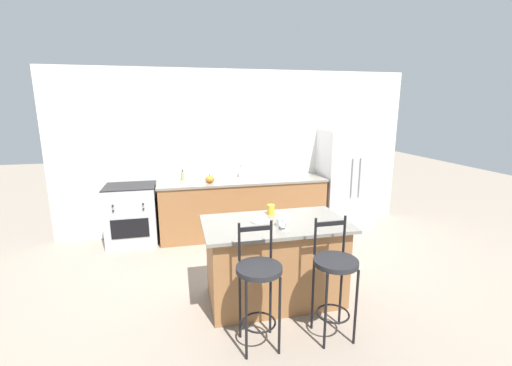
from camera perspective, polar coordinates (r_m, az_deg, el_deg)
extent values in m
plane|color=gray|center=(5.53, -1.34, -9.77)|extent=(18.00, 18.00, 0.00)
cube|color=silver|center=(5.87, -2.88, 5.23)|extent=(6.00, 0.07, 2.70)
cube|color=#936038|center=(5.74, -2.17, -4.14)|extent=(2.70, 0.67, 0.90)
cube|color=gray|center=(5.62, -2.21, 0.42)|extent=(2.73, 0.71, 0.03)
cube|color=black|center=(5.62, -2.21, 0.54)|extent=(0.56, 0.36, 0.01)
cylinder|color=#ADAFB5|center=(5.81, -2.64, 2.11)|extent=(0.02, 0.02, 0.22)
cylinder|color=#ADAFB5|center=(5.73, -2.54, 2.98)|extent=(0.02, 0.12, 0.02)
cube|color=#936038|center=(3.87, 3.17, -13.14)|extent=(1.43, 0.76, 0.87)
cube|color=gray|center=(3.69, 3.26, -6.81)|extent=(1.55, 0.88, 0.03)
cube|color=#BCBCC1|center=(6.22, 14.70, 0.70)|extent=(0.88, 0.67, 1.72)
cylinder|color=#939399|center=(5.87, 15.73, 0.78)|extent=(0.02, 0.02, 0.66)
cylinder|color=#939399|center=(5.94, 16.92, 0.84)|extent=(0.02, 0.02, 0.66)
cube|color=#B7B7BC|center=(5.69, -19.96, -5.02)|extent=(0.75, 0.63, 0.91)
cube|color=black|center=(5.42, -20.25, -7.15)|extent=(0.54, 0.01, 0.29)
cube|color=black|center=(5.57, -20.33, -0.47)|extent=(0.75, 0.63, 0.02)
cylinder|color=black|center=(5.34, -22.79, -3.55)|extent=(0.03, 0.02, 0.03)
cylinder|color=black|center=(5.29, -18.32, -3.36)|extent=(0.03, 0.02, 0.03)
cylinder|color=black|center=(5.36, -22.72, -4.30)|extent=(0.03, 0.02, 0.03)
cylinder|color=black|center=(5.31, -18.26, -4.11)|extent=(0.03, 0.02, 0.03)
cylinder|color=black|center=(3.09, -1.63, -22.04)|extent=(0.02, 0.02, 0.73)
cylinder|color=black|center=(3.15, 3.95, -21.31)|extent=(0.02, 0.02, 0.73)
cylinder|color=black|center=(3.32, -2.70, -19.23)|extent=(0.02, 0.02, 0.73)
cylinder|color=black|center=(3.38, 2.43, -18.63)|extent=(0.02, 0.02, 0.73)
torus|color=black|center=(3.30, 0.51, -22.19)|extent=(0.31, 0.31, 0.02)
cylinder|color=#232326|center=(3.03, 0.53, -14.12)|extent=(0.40, 0.40, 0.04)
cylinder|color=black|center=(3.05, -2.82, -9.82)|extent=(0.02, 0.02, 0.36)
cylinder|color=black|center=(3.11, 2.53, -9.35)|extent=(0.02, 0.02, 0.36)
cube|color=black|center=(3.04, -0.12, -7.61)|extent=(0.29, 0.02, 0.04)
cylinder|color=black|center=(3.25, 11.54, -20.32)|extent=(0.02, 0.02, 0.73)
cylinder|color=black|center=(3.37, 16.31, -19.31)|extent=(0.02, 0.02, 0.73)
cylinder|color=black|center=(3.47, 9.46, -17.86)|extent=(0.02, 0.02, 0.73)
cylinder|color=black|center=(3.59, 13.95, -17.04)|extent=(0.02, 0.02, 0.73)
torus|color=black|center=(3.49, 12.70, -20.45)|extent=(0.31, 0.31, 0.02)
cylinder|color=#232326|center=(3.23, 13.17, -12.71)|extent=(0.40, 0.40, 0.04)
cylinder|color=black|center=(3.22, 9.85, -8.79)|extent=(0.02, 0.02, 0.36)
cylinder|color=black|center=(3.33, 14.51, -8.21)|extent=(0.02, 0.02, 0.36)
cube|color=black|center=(3.23, 12.32, -6.62)|extent=(0.29, 0.02, 0.04)
cylinder|color=beige|center=(3.71, 0.69, -6.30)|extent=(0.21, 0.21, 0.01)
torus|color=beige|center=(3.71, 0.69, -6.21)|extent=(0.20, 0.20, 0.01)
cylinder|color=white|center=(3.45, 4.92, -7.94)|extent=(0.07, 0.07, 0.00)
cylinder|color=white|center=(3.43, 4.94, -7.20)|extent=(0.01, 0.01, 0.09)
cone|color=white|center=(3.40, 4.97, -5.63)|extent=(0.07, 0.07, 0.11)
cylinder|color=white|center=(3.57, 4.17, -6.49)|extent=(0.09, 0.09, 0.09)
torus|color=white|center=(3.58, 4.89, -6.40)|extent=(0.06, 0.01, 0.06)
cylinder|color=gold|center=(3.93, 2.49, -4.43)|extent=(0.08, 0.08, 0.11)
ellipsoid|color=orange|center=(5.41, -7.70, 0.62)|extent=(0.14, 0.14, 0.11)
cylinder|color=brown|center=(5.40, -7.73, 1.33)|extent=(0.02, 0.02, 0.02)
cylinder|color=#89B260|center=(5.69, -12.14, 1.18)|extent=(0.06, 0.06, 0.14)
cylinder|color=black|center=(5.67, -12.18, 2.03)|extent=(0.02, 0.02, 0.03)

